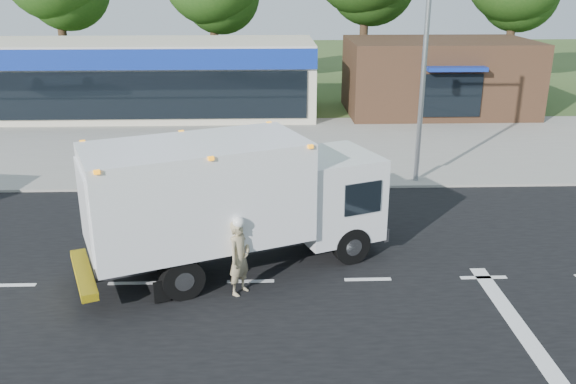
# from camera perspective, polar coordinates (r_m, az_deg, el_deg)

# --- Properties ---
(ground) EXTENTS (120.00, 120.00, 0.00)m
(ground) POSITION_cam_1_polar(r_m,az_deg,el_deg) (15.89, 7.47, -8.16)
(ground) COLOR #385123
(ground) RESTS_ON ground
(road_asphalt) EXTENTS (60.00, 14.00, 0.02)m
(road_asphalt) POSITION_cam_1_polar(r_m,az_deg,el_deg) (15.89, 7.47, -8.14)
(road_asphalt) COLOR black
(road_asphalt) RESTS_ON ground
(sidewalk) EXTENTS (60.00, 2.40, 0.12)m
(sidewalk) POSITION_cam_1_polar(r_m,az_deg,el_deg) (23.36, 4.33, 1.40)
(sidewalk) COLOR gray
(sidewalk) RESTS_ON ground
(parking_apron) EXTENTS (60.00, 9.00, 0.02)m
(parking_apron) POSITION_cam_1_polar(r_m,az_deg,el_deg) (28.91, 3.11, 4.92)
(parking_apron) COLOR gray
(parking_apron) RESTS_ON ground
(lane_markings) EXTENTS (55.20, 7.00, 0.01)m
(lane_markings) POSITION_cam_1_polar(r_m,az_deg,el_deg) (15.01, 13.47, -10.28)
(lane_markings) COLOR silver
(lane_markings) RESTS_ON road_asphalt
(ems_box_truck) EXTENTS (8.33, 5.25, 3.54)m
(ems_box_truck) POSITION_cam_1_polar(r_m,az_deg,el_deg) (15.65, -5.35, -0.34)
(ems_box_truck) COLOR black
(ems_box_truck) RESTS_ON ground
(emergency_worker) EXTENTS (0.77, 0.83, 2.01)m
(emergency_worker) POSITION_cam_1_polar(r_m,az_deg,el_deg) (14.77, -4.56, -6.05)
(emergency_worker) COLOR tan
(emergency_worker) RESTS_ON ground
(retail_strip_mall) EXTENTS (18.00, 6.20, 4.00)m
(retail_strip_mall) POSITION_cam_1_polar(r_m,az_deg,el_deg) (34.80, -12.88, 10.36)
(retail_strip_mall) COLOR beige
(retail_strip_mall) RESTS_ON ground
(brown_storefront) EXTENTS (10.00, 6.70, 4.00)m
(brown_storefront) POSITION_cam_1_polar(r_m,az_deg,el_deg) (35.55, 13.83, 10.46)
(brown_storefront) COLOR #382316
(brown_storefront) RESTS_ON ground
(traffic_signal_pole) EXTENTS (3.51, 0.25, 8.00)m
(traffic_signal_pole) POSITION_cam_1_polar(r_m,az_deg,el_deg) (22.13, 11.06, 12.98)
(traffic_signal_pole) COLOR gray
(traffic_signal_pole) RESTS_ON ground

